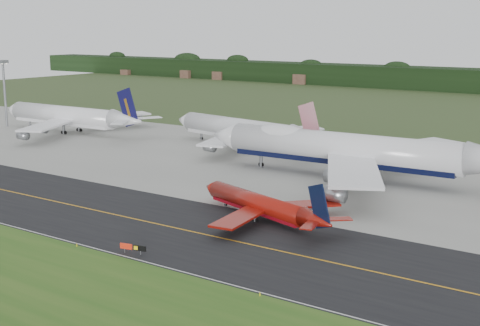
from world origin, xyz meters
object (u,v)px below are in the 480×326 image
at_px(jet_navy_gold, 71,117).
at_px(taxiway_sign, 133,247).
at_px(jet_red_737, 263,206).
at_px(floodlight_mast, 4,81).
at_px(jet_star_tail, 245,130).
at_px(jet_ba_747, 353,150).

xyz_separation_m(jet_navy_gold, taxiway_sign, (99.83, -75.32, -4.20)).
relative_size(jet_red_737, floodlight_mast, 1.50).
bearing_deg(floodlight_mast, jet_star_tail, 8.38).
bearing_deg(jet_ba_747, taxiway_sign, -94.19).
distance_m(jet_star_tail, floodlight_mast, 92.71).
bearing_deg(taxiway_sign, jet_navy_gold, 142.97).
relative_size(jet_navy_gold, jet_star_tail, 1.09).
bearing_deg(jet_navy_gold, jet_ba_747, -4.98).
height_order(jet_star_tail, floodlight_mast, floodlight_mast).
distance_m(jet_navy_gold, taxiway_sign, 125.13).
xyz_separation_m(jet_star_tail, taxiway_sign, (37.75, -85.34, -3.96)).
height_order(jet_ba_747, jet_navy_gold, jet_ba_747).
height_order(jet_star_tail, taxiway_sign, jet_star_tail).
distance_m(jet_red_737, floodlight_mast, 142.96).
height_order(jet_red_737, floodlight_mast, floodlight_mast).
bearing_deg(floodlight_mast, jet_red_737, -18.43).
distance_m(jet_navy_gold, jet_star_tail, 62.89).
bearing_deg(jet_navy_gold, taxiway_sign, -37.03).
bearing_deg(jet_ba_747, jet_red_737, -88.03).
height_order(jet_navy_gold, taxiway_sign, jet_navy_gold).
xyz_separation_m(floodlight_mast, taxiway_sign, (128.85, -71.93, -14.69)).
relative_size(jet_red_737, jet_star_tail, 0.60).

